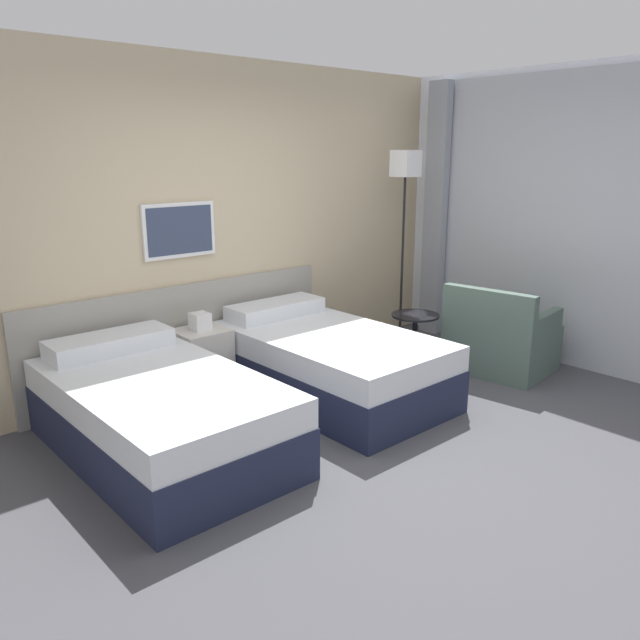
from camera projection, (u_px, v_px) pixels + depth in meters
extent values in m
plane|color=#47474C|center=(393.00, 450.00, 4.21)|extent=(16.00, 16.00, 0.00)
cube|color=#C6B28E|center=(220.00, 224.00, 5.32)|extent=(10.00, 0.06, 2.70)
cube|color=gray|center=(186.00, 336.00, 5.26)|extent=(2.78, 0.04, 0.88)
cube|color=white|center=(179.00, 230.00, 5.02)|extent=(0.64, 0.03, 0.44)
cube|color=#333D56|center=(180.00, 230.00, 5.01)|extent=(0.58, 0.01, 0.38)
cube|color=white|center=(622.00, 224.00, 5.34)|extent=(0.06, 4.51, 2.70)
cube|color=#B2B7C1|center=(620.00, 227.00, 5.32)|extent=(0.03, 4.15, 2.64)
cube|color=#8E939E|center=(435.00, 212.00, 6.63)|extent=(0.10, 0.24, 2.64)
cube|color=#1E233D|center=(162.00, 429.00, 4.13)|extent=(1.10, 1.91, 0.34)
cube|color=silver|center=(160.00, 392.00, 4.06)|extent=(1.09, 1.90, 0.20)
cube|color=silver|center=(110.00, 343.00, 4.54)|extent=(0.88, 0.34, 0.13)
cube|color=#1E233D|center=(331.00, 376.00, 5.11)|extent=(1.10, 1.91, 0.34)
cube|color=silver|center=(331.00, 345.00, 5.04)|extent=(1.09, 1.90, 0.20)
cube|color=silver|center=(276.00, 309.00, 5.52)|extent=(0.88, 0.34, 0.13)
cube|color=beige|center=(202.00, 362.00, 5.12)|extent=(0.40, 0.38, 0.55)
cube|color=white|center=(200.00, 321.00, 5.03)|extent=(0.14, 0.14, 0.14)
cylinder|color=black|center=(399.00, 346.00, 6.42)|extent=(0.24, 0.24, 0.02)
cylinder|color=black|center=(402.00, 264.00, 6.19)|extent=(0.02, 0.02, 1.69)
cube|color=white|center=(406.00, 163.00, 5.94)|extent=(0.22, 0.22, 0.25)
cylinder|color=black|center=(413.00, 365.00, 5.86)|extent=(0.28, 0.28, 0.01)
cylinder|color=black|center=(414.00, 341.00, 5.79)|extent=(0.05, 0.05, 0.46)
cylinder|color=black|center=(415.00, 315.00, 5.73)|extent=(0.44, 0.44, 0.02)
cube|color=#4C6056|center=(501.00, 348.00, 5.72)|extent=(0.85, 0.93, 0.41)
cube|color=#4C6056|center=(488.00, 312.00, 5.38)|extent=(0.21, 0.85, 0.39)
cube|color=#4C6056|center=(544.00, 324.00, 5.40)|extent=(0.64, 0.17, 0.18)
cube|color=#4C6056|center=(466.00, 310.00, 5.88)|extent=(0.64, 0.17, 0.18)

